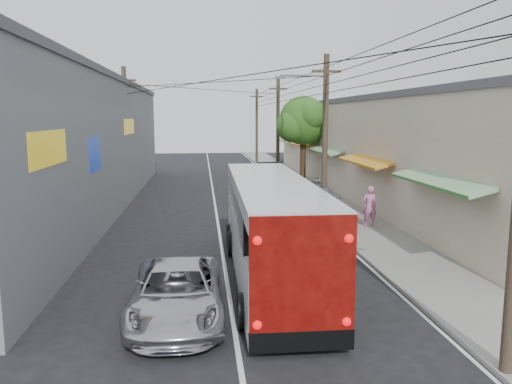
% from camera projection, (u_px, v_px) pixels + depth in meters
% --- Properties ---
extents(ground, '(120.00, 120.00, 0.00)m').
position_uv_depth(ground, '(237.00, 344.00, 11.27)').
color(ground, black).
rests_on(ground, ground).
extents(sidewalk, '(3.00, 80.00, 0.12)m').
position_uv_depth(sidewalk, '(317.00, 197.00, 31.62)').
color(sidewalk, slate).
rests_on(sidewalk, ground).
extents(building_right, '(7.09, 40.00, 6.25)m').
position_uv_depth(building_right, '(376.00, 146.00, 33.60)').
color(building_right, beige).
rests_on(building_right, ground).
extents(building_left, '(7.20, 36.00, 7.25)m').
position_uv_depth(building_left, '(60.00, 143.00, 27.50)').
color(building_left, slate).
rests_on(building_left, ground).
extents(utility_poles, '(11.80, 45.28, 8.00)m').
position_uv_depth(utility_poles, '(264.00, 132.00, 30.97)').
color(utility_poles, '#473828').
rests_on(utility_poles, ground).
extents(street_tree, '(4.40, 4.00, 6.60)m').
position_uv_depth(street_tree, '(304.00, 122.00, 36.88)').
color(street_tree, '#3F2B19').
rests_on(street_tree, ground).
extents(coach_bus, '(2.66, 10.98, 3.15)m').
position_uv_depth(coach_bus, '(270.00, 227.00, 15.75)').
color(coach_bus, silver).
rests_on(coach_bus, ground).
extents(jeepney, '(2.29, 4.96, 1.38)m').
position_uv_depth(jeepney, '(177.00, 292.00, 12.60)').
color(jeepney, silver).
rests_on(jeepney, ground).
extents(parked_suv, '(2.63, 6.28, 1.81)m').
position_uv_depth(parked_suv, '(312.00, 203.00, 24.41)').
color(parked_suv, gray).
rests_on(parked_suv, ground).
extents(parked_car_mid, '(1.71, 3.90, 1.31)m').
position_uv_depth(parked_car_mid, '(274.00, 177.00, 37.22)').
color(parked_car_mid, '#26252A').
rests_on(parked_car_mid, ground).
extents(parked_car_far, '(2.11, 5.07, 1.63)m').
position_uv_depth(parked_car_far, '(272.00, 173.00, 38.18)').
color(parked_car_far, black).
rests_on(parked_car_far, ground).
extents(pedestrian_near, '(0.69, 0.46, 1.86)m').
position_uv_depth(pedestrian_near, '(370.00, 206.00, 22.67)').
color(pedestrian_near, '#C36796').
rests_on(pedestrian_near, sidewalk).
extents(pedestrian_far, '(1.02, 0.90, 1.75)m').
position_uv_depth(pedestrian_far, '(323.00, 198.00, 25.41)').
color(pedestrian_far, '#98AEDD').
rests_on(pedestrian_far, sidewalk).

